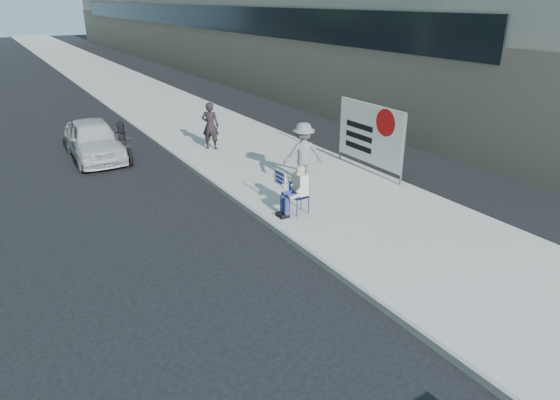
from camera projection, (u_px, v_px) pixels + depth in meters
ground at (258, 278)px, 10.35m from camera, size 160.00×160.00×0.00m
near_sidewalk at (150, 100)px, 28.12m from camera, size 5.00×120.00×0.15m
seated_protester at (295, 188)px, 12.84m from camera, size 0.83×1.11×1.31m
jogger at (303, 154)px, 14.90m from camera, size 1.35×1.00×1.88m
pedestrian_woman at (210, 126)px, 18.42m from camera, size 0.76×0.73×1.75m
protest_banner at (370, 134)px, 15.83m from camera, size 0.08×3.06×2.20m
white_sedan_near at (94, 140)px, 17.84m from camera, size 1.77×4.19×1.41m
motorcycle at (124, 144)px, 17.55m from camera, size 0.71×2.04×1.42m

